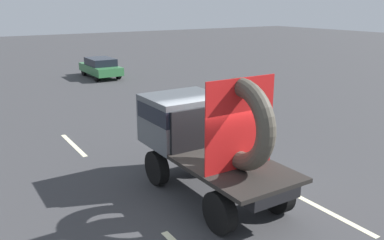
# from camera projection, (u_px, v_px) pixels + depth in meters

# --- Properties ---
(ground_plane) EXTENTS (120.00, 120.00, 0.00)m
(ground_plane) POSITION_uv_depth(u_px,v_px,m) (221.00, 195.00, 10.50)
(ground_plane) COLOR #38383A
(flatbed_truck) EXTENTS (2.02, 4.66, 3.27)m
(flatbed_truck) POSITION_uv_depth(u_px,v_px,m) (201.00, 132.00, 10.45)
(flatbed_truck) COLOR black
(flatbed_truck) RESTS_ON ground_plane
(distant_sedan) EXTENTS (1.71, 4.00, 1.31)m
(distant_sedan) POSITION_uv_depth(u_px,v_px,m) (101.00, 67.00, 27.09)
(distant_sedan) COLOR black
(distant_sedan) RESTS_ON ground_plane
(lane_dash_left_far) EXTENTS (0.16, 2.68, 0.01)m
(lane_dash_left_far) POSITION_uv_depth(u_px,v_px,m) (73.00, 145.00, 14.22)
(lane_dash_left_far) COLOR beige
(lane_dash_left_far) RESTS_ON ground_plane
(lane_dash_right_near) EXTENTS (0.16, 2.40, 0.01)m
(lane_dash_right_near) POSITION_uv_depth(u_px,v_px,m) (332.00, 214.00, 9.56)
(lane_dash_right_near) COLOR beige
(lane_dash_right_near) RESTS_ON ground_plane
(lane_dash_right_far) EXTENTS (0.16, 2.20, 0.01)m
(lane_dash_right_far) POSITION_uv_depth(u_px,v_px,m) (162.00, 126.00, 16.44)
(lane_dash_right_far) COLOR beige
(lane_dash_right_far) RESTS_ON ground_plane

